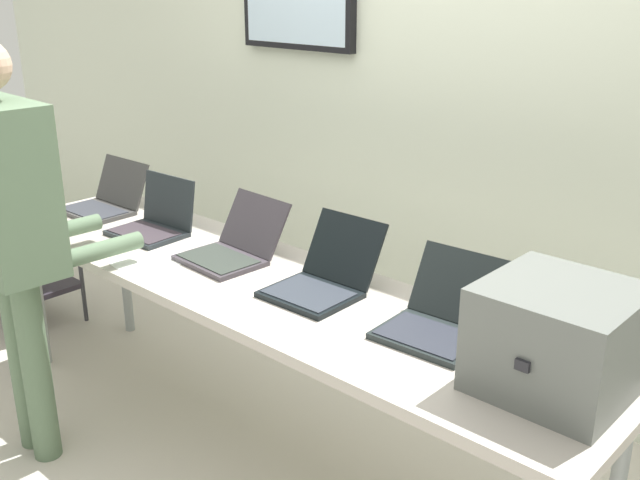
# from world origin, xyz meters

# --- Properties ---
(ground) EXTENTS (8.00, 8.00, 0.04)m
(ground) POSITION_xyz_m (0.00, 0.00, -0.02)
(ground) COLOR beige
(back_wall) EXTENTS (8.00, 0.11, 2.64)m
(back_wall) POSITION_xyz_m (-0.02, 1.13, 1.33)
(back_wall) COLOR silver
(back_wall) RESTS_ON ground
(workbench) EXTENTS (2.90, 0.70, 0.77)m
(workbench) POSITION_xyz_m (0.00, 0.00, 0.72)
(workbench) COLOR #B4ABA1
(workbench) RESTS_ON ground
(equipment_box) EXTENTS (0.40, 0.41, 0.31)m
(equipment_box) POSITION_xyz_m (1.20, 0.02, 0.93)
(equipment_box) COLOR #5D625E
(equipment_box) RESTS_ON workbench
(laptop_station_0) EXTENTS (0.36, 0.34, 0.24)m
(laptop_station_0) POSITION_xyz_m (-1.19, 0.08, 0.83)
(laptop_station_0) COLOR #3C3B3A
(laptop_station_0) RESTS_ON workbench
(laptop_station_1) EXTENTS (0.34, 0.30, 0.25)m
(laptop_station_1) POSITION_xyz_m (-0.73, 0.05, 0.83)
(laptop_station_1) COLOR #20262A
(laptop_station_1) RESTS_ON workbench
(laptop_station_2) EXTENTS (0.35, 0.39, 0.24)m
(laptop_station_2) POSITION_xyz_m (-0.23, 0.08, 0.83)
(laptop_station_2) COLOR #3A343B
(laptop_station_2) RESTS_ON workbench
(laptop_station_3) EXTENTS (0.32, 0.40, 0.25)m
(laptop_station_3) POSITION_xyz_m (0.27, 0.08, 0.83)
(laptop_station_3) COLOR black
(laptop_station_3) RESTS_ON workbench
(laptop_station_4) EXTENTS (0.34, 0.38, 0.24)m
(laptop_station_4) POSITION_xyz_m (0.77, 0.10, 0.83)
(laptop_station_4) COLOR black
(laptop_station_4) RESTS_ON workbench
(person) EXTENTS (0.45, 0.60, 1.67)m
(person) POSITION_xyz_m (-0.68, -0.62, 1.01)
(person) COLOR #546A50
(person) RESTS_ON ground
(paper_sheet) EXTENTS (0.25, 0.32, 0.00)m
(paper_sheet) POSITION_xyz_m (-0.45, -0.17, 0.77)
(paper_sheet) COLOR white
(paper_sheet) RESTS_ON workbench
(storage_cart) EXTENTS (0.56, 0.44, 0.63)m
(storage_cart) POSITION_xyz_m (-1.90, -0.05, 0.42)
(storage_cart) COLOR #2C2630
(storage_cart) RESTS_ON ground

